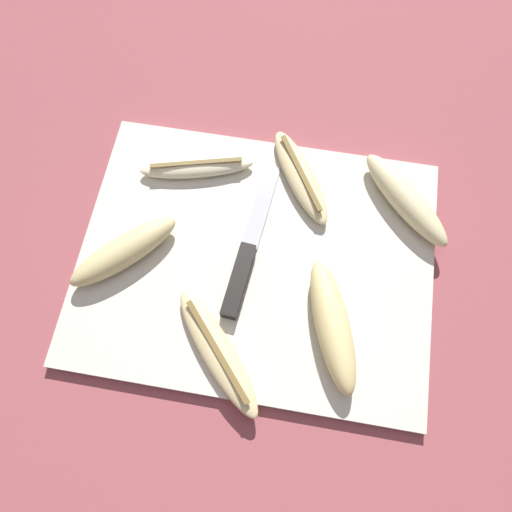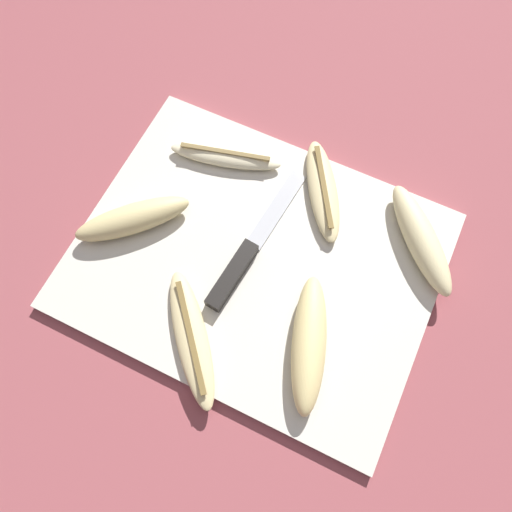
# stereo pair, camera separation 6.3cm
# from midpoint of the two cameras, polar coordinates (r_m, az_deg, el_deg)

# --- Properties ---
(ground_plane) EXTENTS (4.00, 4.00, 0.00)m
(ground_plane) POSITION_cam_midpoint_polar(r_m,az_deg,el_deg) (0.65, 2.75, -1.05)
(ground_plane) COLOR #93474C
(cutting_board) EXTENTS (0.45, 0.36, 0.01)m
(cutting_board) POSITION_cam_midpoint_polar(r_m,az_deg,el_deg) (0.65, 2.77, -0.87)
(cutting_board) COLOR beige
(cutting_board) RESTS_ON ground_plane
(knife) EXTENTS (0.04, 0.22, 0.02)m
(knife) POSITION_cam_midpoint_polar(r_m,az_deg,el_deg) (0.63, 1.13, -1.04)
(knife) COLOR black
(knife) RESTS_ON cutting_board
(banana_bright_far) EXTENTS (0.16, 0.07, 0.02)m
(banana_bright_far) POSITION_cam_midpoint_polar(r_m,az_deg,el_deg) (0.70, -0.89, 11.06)
(banana_bright_far) COLOR beige
(banana_bright_far) RESTS_ON cutting_board
(banana_golden_short) EXTENTS (0.09, 0.17, 0.04)m
(banana_golden_short) POSITION_cam_midpoint_polar(r_m,az_deg,el_deg) (0.60, 9.12, -10.24)
(banana_golden_short) COLOR #EDD689
(banana_golden_short) RESTS_ON cutting_board
(banana_soft_right) EXTENTS (0.14, 0.14, 0.04)m
(banana_soft_right) POSITION_cam_midpoint_polar(r_m,az_deg,el_deg) (0.68, 20.92, 1.49)
(banana_soft_right) COLOR beige
(banana_soft_right) RESTS_ON cutting_board
(banana_spotted_left) EXTENTS (0.14, 0.14, 0.04)m
(banana_spotted_left) POSITION_cam_midpoint_polar(r_m,az_deg,el_deg) (0.66, -11.27, 3.86)
(banana_spotted_left) COLOR #DBC684
(banana_spotted_left) RESTS_ON cutting_board
(banana_ripe_center) EXTENTS (0.11, 0.15, 0.02)m
(banana_ripe_center) POSITION_cam_midpoint_polar(r_m,az_deg,el_deg) (0.68, 10.29, 7.10)
(banana_ripe_center) COLOR beige
(banana_ripe_center) RESTS_ON cutting_board
(banana_mellow_near) EXTENTS (0.14, 0.16, 0.02)m
(banana_mellow_near) POSITION_cam_midpoint_polar(r_m,az_deg,el_deg) (0.61, -4.41, -9.73)
(banana_mellow_near) COLOR beige
(banana_mellow_near) RESTS_ON cutting_board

